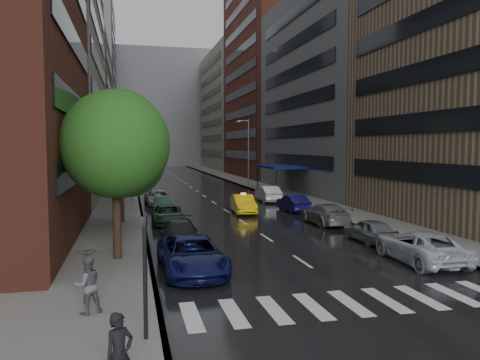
% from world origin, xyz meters
% --- Properties ---
extents(ground, '(220.00, 220.00, 0.00)m').
position_xyz_m(ground, '(0.00, 0.00, 0.00)').
color(ground, gray).
rests_on(ground, ground).
extents(road, '(14.00, 140.00, 0.01)m').
position_xyz_m(road, '(0.00, 50.00, 0.01)').
color(road, black).
rests_on(road, ground).
extents(sidewalk_left, '(4.00, 140.00, 0.15)m').
position_xyz_m(sidewalk_left, '(-9.00, 50.00, 0.07)').
color(sidewalk_left, gray).
rests_on(sidewalk_left, ground).
extents(sidewalk_right, '(4.00, 140.00, 0.15)m').
position_xyz_m(sidewalk_right, '(9.00, 50.00, 0.07)').
color(sidewalk_right, gray).
rests_on(sidewalk_right, ground).
extents(crosswalk, '(13.15, 2.80, 0.01)m').
position_xyz_m(crosswalk, '(0.20, -2.00, 0.01)').
color(crosswalk, silver).
rests_on(crosswalk, ground).
extents(buildings_left, '(8.00, 108.00, 38.00)m').
position_xyz_m(buildings_left, '(-15.00, 58.79, 15.99)').
color(buildings_left, maroon).
rests_on(buildings_left, ground).
extents(buildings_right, '(8.05, 109.10, 36.00)m').
position_xyz_m(buildings_right, '(15.00, 56.70, 15.03)').
color(buildings_right, '#937A5B').
rests_on(buildings_right, ground).
extents(building_far, '(40.00, 14.00, 32.00)m').
position_xyz_m(building_far, '(0.00, 118.00, 16.00)').
color(building_far, slate).
rests_on(building_far, ground).
extents(tree_near, '(5.12, 5.12, 8.17)m').
position_xyz_m(tree_near, '(-8.60, 6.08, 5.59)').
color(tree_near, '#382619').
rests_on(tree_near, ground).
extents(tree_mid, '(5.96, 5.96, 9.50)m').
position_xyz_m(tree_mid, '(-8.60, 17.15, 6.50)').
color(tree_mid, '#382619').
rests_on(tree_mid, ground).
extents(tree_far, '(5.73, 5.73, 9.13)m').
position_xyz_m(tree_far, '(-8.60, 34.86, 6.25)').
color(tree_far, '#382619').
rests_on(tree_far, ground).
extents(taxi, '(2.00, 4.77, 1.53)m').
position_xyz_m(taxi, '(1.07, 20.32, 0.77)').
color(taxi, yellow).
rests_on(taxi, ground).
extents(parked_cars_left, '(2.79, 29.59, 1.58)m').
position_xyz_m(parked_cars_left, '(-5.40, 13.53, 0.72)').
color(parked_cars_left, '#0F1447').
rests_on(parked_cars_left, ground).
extents(parked_cars_right, '(2.81, 30.34, 1.57)m').
position_xyz_m(parked_cars_right, '(5.40, 12.88, 0.75)').
color(parked_cars_right, silver).
rests_on(parked_cars_right, ground).
extents(ped_bag_walker, '(0.80, 0.73, 1.82)m').
position_xyz_m(ped_bag_walker, '(-8.23, -6.71, 1.03)').
color(ped_bag_walker, black).
rests_on(ped_bag_walker, sidewalk_left).
extents(ped_black_umbrella, '(1.10, 0.99, 2.09)m').
position_xyz_m(ped_black_umbrella, '(-9.34, -1.34, 1.38)').
color(ped_black_umbrella, '#57575D').
rests_on(ped_black_umbrella, sidewalk_left).
extents(traffic_light, '(0.18, 0.15, 3.45)m').
position_xyz_m(traffic_light, '(-7.60, -3.80, 2.23)').
color(traffic_light, black).
rests_on(traffic_light, sidewalk_left).
extents(street_lamp_left, '(1.74, 0.22, 9.00)m').
position_xyz_m(street_lamp_left, '(-7.72, 30.00, 4.89)').
color(street_lamp_left, gray).
rests_on(street_lamp_left, sidewalk_left).
extents(street_lamp_right, '(1.74, 0.22, 9.00)m').
position_xyz_m(street_lamp_right, '(7.72, 45.00, 4.89)').
color(street_lamp_right, gray).
rests_on(street_lamp_right, sidewalk_right).
extents(awning, '(4.00, 8.00, 3.12)m').
position_xyz_m(awning, '(8.98, 35.00, 3.13)').
color(awning, navy).
rests_on(awning, sidewalk_right).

